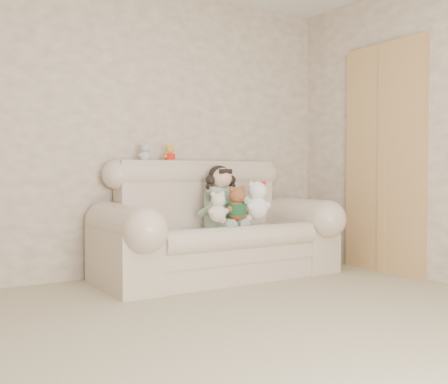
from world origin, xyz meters
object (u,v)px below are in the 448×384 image
at_px(cream_teddy, 218,204).
at_px(seated_child, 221,196).
at_px(sofa, 218,218).
at_px(brown_teddy, 237,200).
at_px(white_cat, 257,196).

bearing_deg(cream_teddy, seated_child, 62.88).
distance_m(sofa, brown_teddy, 0.23).
distance_m(sofa, white_cat, 0.40).
bearing_deg(cream_teddy, brown_teddy, 15.01).
height_order(sofa, white_cat, sofa).
relative_size(seated_child, brown_teddy, 1.64).
height_order(seated_child, cream_teddy, seated_child).
height_order(seated_child, brown_teddy, seated_child).
bearing_deg(cream_teddy, white_cat, 15.85).
relative_size(seated_child, white_cat, 1.40).
height_order(sofa, seated_child, sofa).
bearing_deg(sofa, seated_child, 43.22).
distance_m(seated_child, brown_teddy, 0.21).
bearing_deg(seated_child, white_cat, -39.27).
bearing_deg(white_cat, seated_child, 167.67).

